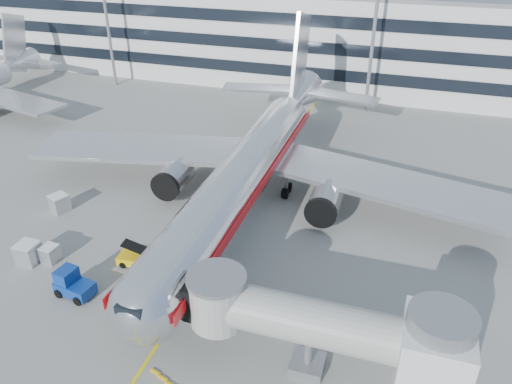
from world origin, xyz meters
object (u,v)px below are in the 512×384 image
(main_jet, at_px, (251,164))
(baggage_tug, at_px, (72,284))
(belt_loader, at_px, (143,259))
(cargo_container_front, at_px, (28,253))
(ramp_worker, at_px, (134,274))
(cargo_container_left, at_px, (50,254))
(cargo_container_right, at_px, (59,203))

(main_jet, relative_size, baggage_tug, 15.68)
(main_jet, bearing_deg, belt_loader, -111.98)
(belt_loader, relative_size, cargo_container_front, 2.53)
(baggage_tug, relative_size, ramp_worker, 1.62)
(main_jet, xyz_separation_m, ramp_worker, (-4.83, -15.71, -3.23))
(cargo_container_left, bearing_deg, cargo_container_right, 121.37)
(belt_loader, height_order, baggage_tug, baggage_tug)
(main_jet, bearing_deg, cargo_container_front, -133.56)
(cargo_container_right, bearing_deg, main_jet, 23.72)
(main_jet, relative_size, ramp_worker, 25.34)
(cargo_container_front, bearing_deg, ramp_worker, 0.76)
(baggage_tug, height_order, ramp_worker, baggage_tug)
(main_jet, height_order, belt_loader, main_jet)
(main_jet, xyz_separation_m, baggage_tug, (-8.85, -18.24, -3.24))
(cargo_container_right, height_order, cargo_container_front, cargo_container_front)
(main_jet, height_order, cargo_container_left, main_jet)
(cargo_container_left, distance_m, ramp_worker, 8.61)
(main_jet, xyz_separation_m, cargo_container_left, (-13.42, -15.17, -3.49))
(baggage_tug, distance_m, cargo_container_front, 6.67)
(belt_loader, distance_m, cargo_container_right, 13.65)
(cargo_container_right, distance_m, ramp_worker, 15.23)
(cargo_container_left, height_order, cargo_container_right, cargo_container_right)
(belt_loader, bearing_deg, cargo_container_right, 156.63)
(belt_loader, xyz_separation_m, cargo_container_right, (-12.53, 5.41, 0.24))
(baggage_tug, distance_m, ramp_worker, 4.75)
(belt_loader, height_order, ramp_worker, belt_loader)
(main_jet, distance_m, belt_loader, 14.76)
(main_jet, xyz_separation_m, cargo_container_front, (-15.06, -15.84, -3.30))
(ramp_worker, bearing_deg, cargo_container_front, 147.05)
(main_jet, distance_m, cargo_container_front, 22.11)
(belt_loader, relative_size, ramp_worker, 2.33)
(cargo_container_left, xyz_separation_m, ramp_worker, (8.59, -0.54, 0.26))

